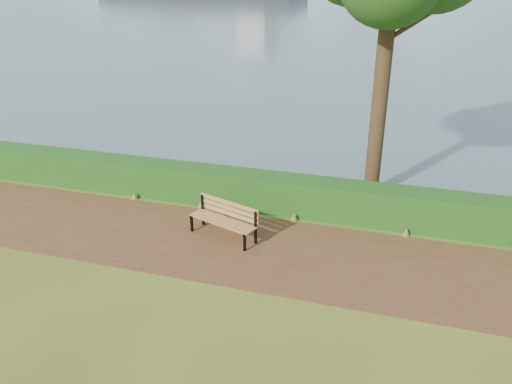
% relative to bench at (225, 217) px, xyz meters
% --- Properties ---
extents(ground, '(140.00, 140.00, 0.00)m').
position_rel_bench_xyz_m(ground, '(-0.13, -0.72, -0.53)').
color(ground, '#4A5719').
rests_on(ground, ground).
extents(path, '(40.00, 3.40, 0.01)m').
position_rel_bench_xyz_m(path, '(-0.13, -0.42, -0.52)').
color(path, '#522B1C').
rests_on(path, ground).
extents(hedge, '(32.00, 0.85, 1.00)m').
position_rel_bench_xyz_m(hedge, '(-0.13, 1.88, -0.03)').
color(hedge, '#134514').
rests_on(hedge, ground).
extents(bench, '(1.89, 1.08, 0.91)m').
position_rel_bench_xyz_m(bench, '(0.00, 0.00, 0.00)').
color(bench, black).
rests_on(bench, ground).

